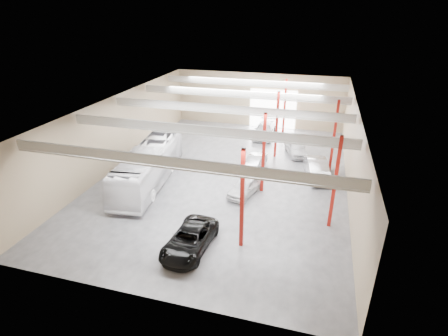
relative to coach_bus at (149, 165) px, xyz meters
The scene contains 8 objects.
depot_shell 8.10m from the coach_bus, 29.95° to the left, with size 22.12×32.12×7.06m.
coach_bus is the anchor object (origin of this frame).
black_sedan 10.70m from the coach_bus, 49.47° to the right, with size 2.48×5.38×1.49m, color black.
car_row_a 8.85m from the coach_bus, ahead, with size 1.66×4.12×1.40m, color silver.
car_row_b 10.20m from the coach_bus, 32.29° to the left, with size 1.43×4.11×1.35m, color #AFAFB4.
car_row_c 17.19m from the coach_bus, 62.44° to the left, with size 2.32×5.71×1.66m, color gray.
car_right_near 15.52m from the coach_bus, 19.68° to the left, with size 1.80×5.15×1.70m, color #B4B3B8.
car_right_far 16.07m from the coach_bus, 40.51° to the left, with size 1.84×4.57×1.56m, color silver.
Camera 1 is at (7.87, -28.85, 14.66)m, focal length 28.00 mm.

